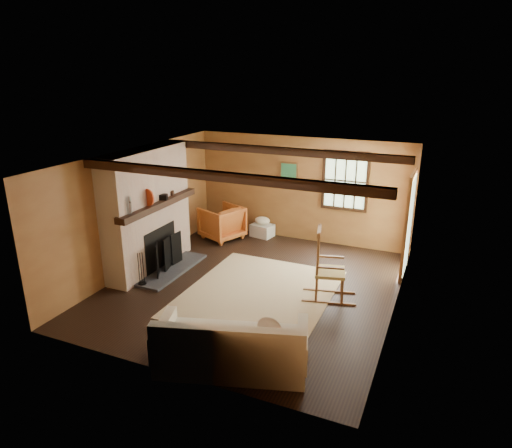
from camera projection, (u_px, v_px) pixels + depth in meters
The scene contains 10 objects.
ground at pixel (253, 287), 8.42m from camera, with size 5.50×5.50×0.00m, color black.
room_envelope at pixel (270, 199), 8.03m from camera, with size 5.02×5.52×2.44m.
fireplace at pixel (149, 215), 8.90m from camera, with size 1.02×2.30×2.40m.
rug at pixel (259, 293), 8.17m from camera, with size 2.50×3.00×0.01m, color tan.
rocking_chair at pixel (327, 269), 7.85m from camera, with size 1.02×0.69×1.28m.
sofa at pixel (232, 349), 6.03m from camera, with size 2.17×1.43×0.81m.
firewood_pile at pixel (225, 227), 11.22m from camera, with size 0.75×0.14×0.27m.
laundry_basket at pixel (262, 230), 10.92m from camera, with size 0.50×0.38×0.30m, color silver.
basket_pillow at pixel (262, 221), 10.84m from camera, with size 0.37×0.30×0.19m, color white.
armchair at pixel (222, 222), 10.71m from camera, with size 0.84×0.86×0.79m, color #BF6026.
Camera 1 is at (3.08, -6.95, 3.81)m, focal length 32.00 mm.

